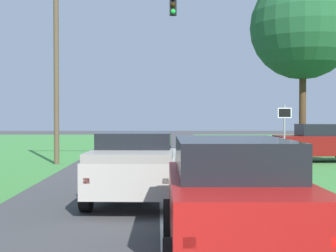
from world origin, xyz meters
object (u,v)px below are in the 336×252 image
pickup_truck_lead (136,166)px  keep_moving_sign (284,128)px  traffic_light (87,46)px  oak_tree_right (303,27)px  red_suv_near (233,196)px  crossing_suv_far (322,142)px

pickup_truck_lead → keep_moving_sign: bearing=53.3°
traffic_light → oak_tree_right: 11.38m
keep_moving_sign → oak_tree_right: oak_tree_right is taller
red_suv_near → traffic_light: 16.23m
red_suv_near → crossing_suv_far: 17.30m
red_suv_near → keep_moving_sign: keep_moving_sign is taller
pickup_truck_lead → oak_tree_right: bearing=56.9°
traffic_light → crossing_suv_far: size_ratio=1.93×
red_suv_near → pickup_truck_lead: (-1.73, 5.22, -0.06)m
red_suv_near → pickup_truck_lead: red_suv_near is taller
red_suv_near → traffic_light: (-4.43, 14.97, 4.46)m
oak_tree_right → pickup_truck_lead: bearing=-123.1°
pickup_truck_lead → keep_moving_sign: size_ratio=1.85×
red_suv_near → traffic_light: size_ratio=0.54×
keep_moving_sign → crossing_suv_far: bearing=44.7°
pickup_truck_lead → crossing_suv_far: 13.70m
red_suv_near → oak_tree_right: (6.49, 17.81, 5.93)m
keep_moving_sign → oak_tree_right: (2.14, 4.43, 5.19)m
keep_moving_sign → crossing_suv_far: 3.63m
traffic_light → crossing_suv_far: 12.19m
red_suv_near → pickup_truck_lead: bearing=108.4°
red_suv_near → crossing_suv_far: red_suv_near is taller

